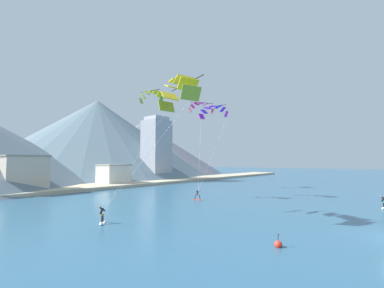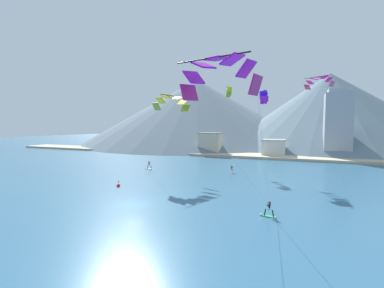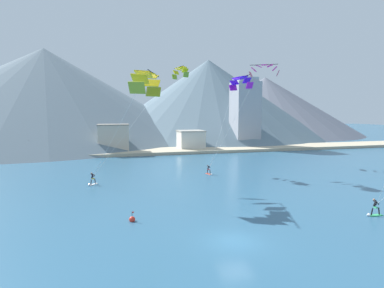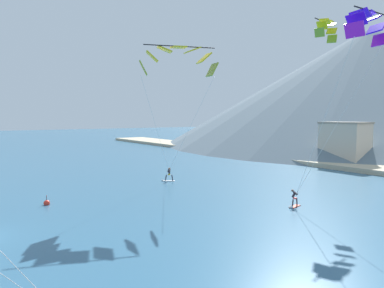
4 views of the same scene
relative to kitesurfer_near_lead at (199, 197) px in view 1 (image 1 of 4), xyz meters
name	(u,v)px [view 1 (image 1 of 4)]	position (x,y,z in m)	size (l,w,h in m)	color
kitesurfer_near_lead	(199,197)	(0.00, 0.00, 0.00)	(0.81, 1.79, 1.61)	#E54C33
kitesurfer_near_trail	(102,218)	(-17.78, -2.49, 0.09)	(1.39, 1.61, 1.75)	white
kitesurfer_mid_center	(383,205)	(9.37, -22.30, 0.05)	(1.76, 0.62, 1.68)	#33B266
parafoil_kite_near_lead	(213,111)	(5.61, 1.19, 14.49)	(6.72, 5.54, 14.65)	purple
parafoil_kite_near_trail	(178,91)	(-10.40, -5.47, 13.55)	(9.51, 7.98, 13.81)	#92A428
parafoil_kite_distant_high_outer	(151,95)	(-2.92, 8.05, 16.80)	(2.31, 4.46, 2.02)	olive
parafoil_kite_distant_low_drift	(201,107)	(15.54, 11.86, 18.38)	(5.94, 4.70, 2.48)	#C54B6B
race_marker_buoy	(278,245)	(-13.24, -17.91, -0.27)	(0.56, 0.56, 1.02)	red
shoreline_strip	(76,188)	(-5.78, 28.21, -0.08)	(180.00, 10.00, 0.70)	#BCAD8E
shore_building_harbour_front	(25,174)	(-14.81, 29.72, 3.14)	(7.40, 4.79, 7.11)	beige
shore_building_promenade_mid	(114,175)	(4.89, 31.08, 2.19)	(6.69, 6.49, 5.22)	silver
highrise_tower	(156,149)	(21.84, 34.58, 9.22)	(7.00, 7.00, 19.72)	#999EA8
mountain_peak_west_ridge	(96,138)	(22.83, 72.45, 15.07)	(89.97, 89.97, 30.99)	slate
mountain_peak_east_shoulder	(141,148)	(54.25, 83.57, 12.67)	(84.82, 84.82, 26.20)	slate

